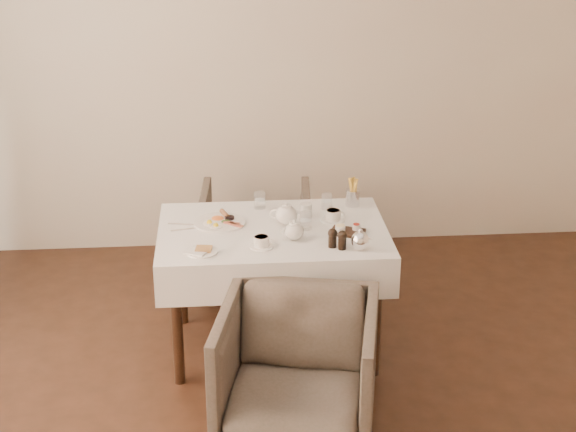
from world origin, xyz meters
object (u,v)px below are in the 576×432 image
at_px(table, 273,248).
at_px(armchair_far, 256,239).
at_px(breakfast_plate, 220,222).
at_px(teapot_centre, 286,213).
at_px(armchair_near, 297,372).

relative_size(table, armchair_far, 1.73).
relative_size(breakfast_plate, teapot_centre, 1.70).
distance_m(table, teapot_centre, 0.21).
bearing_deg(breakfast_plate, armchair_near, -63.90).
xyz_separation_m(armchair_near, teapot_centre, (0.02, 0.90, 0.47)).
bearing_deg(teapot_centre, breakfast_plate, 179.37).
height_order(armchair_near, armchair_far, armchair_near).
bearing_deg(breakfast_plate, teapot_centre, -2.24).
bearing_deg(armchair_near, armchair_far, 106.18).
xyz_separation_m(table, armchair_far, (-0.06, 0.82, -0.30)).
bearing_deg(breakfast_plate, armchair_far, 77.49).
height_order(table, armchair_far, table).
bearing_deg(teapot_centre, armchair_near, -84.04).
bearing_deg(table, breakfast_plate, 159.73).
bearing_deg(breakfast_plate, table, -14.81).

